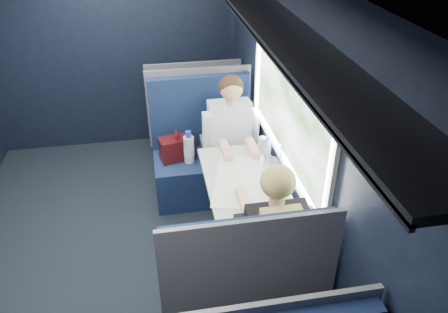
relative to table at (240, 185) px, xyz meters
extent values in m
cube|color=black|center=(-1.03, 0.00, -0.67)|extent=(2.80, 4.20, 0.01)
cube|color=black|center=(0.42, 0.00, 0.49)|extent=(0.10, 4.20, 2.30)
cube|color=black|center=(-1.03, 2.15, 0.49)|extent=(2.80, 0.10, 2.30)
cube|color=beige|center=(0.35, 0.00, 1.08)|extent=(0.03, 1.84, 0.07)
cube|color=beige|center=(0.35, 0.00, 0.23)|extent=(0.03, 1.84, 0.07)
cube|color=beige|center=(0.35, -0.89, 0.66)|extent=(0.03, 0.07, 0.78)
cube|color=beige|center=(0.35, 0.89, 0.66)|extent=(0.03, 0.07, 0.78)
cube|color=black|center=(0.19, 0.00, 1.32)|extent=(0.36, 4.10, 0.04)
cube|color=black|center=(0.02, 0.00, 1.30)|extent=(0.02, 4.10, 0.03)
cube|color=red|center=(0.35, 0.00, 1.23)|extent=(0.01, 0.10, 0.12)
cylinder|color=#54565E|center=(-0.15, 0.00, -0.31)|extent=(0.08, 0.08, 0.70)
cube|color=silver|center=(0.03, 0.00, 0.06)|extent=(0.62, 1.00, 0.04)
cube|color=#0C1736|center=(-0.18, 0.78, -0.44)|extent=(1.00, 0.50, 0.45)
cube|color=#0C1736|center=(-0.18, 1.08, 0.16)|extent=(1.00, 0.10, 0.75)
cube|color=#54565E|center=(-0.18, 1.14, 0.19)|extent=(1.04, 0.03, 0.82)
cube|color=#54565E|center=(-0.18, 0.73, -0.11)|extent=(0.06, 0.40, 0.20)
cube|color=#410D11|center=(-0.45, 0.83, -0.10)|extent=(0.36, 0.24, 0.23)
cylinder|color=#410D11|center=(-0.45, 0.83, 0.07)|extent=(0.06, 0.14, 0.03)
cylinder|color=silver|center=(-0.34, 0.76, -0.08)|extent=(0.10, 0.10, 0.27)
cylinder|color=#1A35C7|center=(-0.34, 0.76, 0.09)|extent=(0.06, 0.06, 0.06)
cube|color=#0C1736|center=(-0.18, -0.78, -0.44)|extent=(1.00, 0.50, 0.45)
cube|color=#0C1736|center=(-0.18, -1.08, 0.16)|extent=(1.00, 0.10, 0.75)
cube|color=#54565E|center=(-0.18, -1.14, 0.19)|extent=(1.04, 0.03, 0.82)
cube|color=#54565E|center=(-0.18, -0.73, -0.11)|extent=(0.06, 0.40, 0.20)
cube|color=#0C1736|center=(-0.18, 1.88, -0.44)|extent=(1.00, 0.40, 0.45)
cube|color=#0C1736|center=(-0.18, 1.64, 0.12)|extent=(1.00, 0.10, 0.66)
cube|color=#54565E|center=(-0.18, 1.59, 0.14)|extent=(1.04, 0.03, 0.72)
cube|color=black|center=(0.07, 0.64, -0.13)|extent=(0.36, 0.44, 0.16)
cube|color=black|center=(0.07, 0.44, -0.44)|extent=(0.32, 0.12, 0.45)
cube|color=white|center=(0.07, 0.80, 0.12)|extent=(0.40, 0.29, 0.53)
cylinder|color=#D8A88C|center=(0.07, 0.76, 0.40)|extent=(0.10, 0.10, 0.06)
sphere|color=#D8A88C|center=(0.07, 0.74, 0.53)|extent=(0.21, 0.21, 0.21)
sphere|color=#382114|center=(0.07, 0.76, 0.55)|extent=(0.22, 0.22, 0.22)
cube|color=white|center=(-0.15, 0.76, 0.12)|extent=(0.09, 0.12, 0.34)
cube|color=white|center=(0.29, 0.76, 0.12)|extent=(0.09, 0.12, 0.34)
cube|color=black|center=(0.07, -0.64, -0.13)|extent=(0.36, 0.44, 0.16)
cube|color=black|center=(0.07, -0.44, -0.44)|extent=(0.32, 0.12, 0.45)
cube|color=black|center=(0.07, -0.80, 0.12)|extent=(0.40, 0.29, 0.53)
cylinder|color=#D8A88C|center=(0.07, -0.76, 0.40)|extent=(0.10, 0.10, 0.06)
sphere|color=#D8A88C|center=(0.07, -0.74, 0.53)|extent=(0.21, 0.21, 0.21)
sphere|color=tan|center=(0.07, -0.76, 0.55)|extent=(0.22, 0.22, 0.22)
cube|color=black|center=(-0.15, -0.76, 0.12)|extent=(0.09, 0.12, 0.34)
cube|color=black|center=(0.29, -0.76, 0.12)|extent=(0.09, 0.12, 0.34)
cube|color=tan|center=(0.07, -0.86, 0.24)|extent=(0.26, 0.07, 0.36)
cube|color=white|center=(0.04, -0.07, 0.08)|extent=(0.69, 0.85, 0.01)
cube|color=silver|center=(0.28, 0.11, 0.08)|extent=(0.29, 0.34, 0.01)
cube|color=silver|center=(0.38, 0.11, 0.19)|extent=(0.10, 0.28, 0.20)
cube|color=black|center=(0.37, 0.11, 0.19)|extent=(0.08, 0.24, 0.16)
cylinder|color=silver|center=(0.30, 0.27, 0.16)|extent=(0.06, 0.06, 0.16)
cylinder|color=#1A35C7|center=(0.30, 0.27, 0.26)|extent=(0.03, 0.03, 0.04)
cylinder|color=white|center=(0.30, 0.44, 0.12)|extent=(0.07, 0.07, 0.09)
camera|label=1|loc=(-0.64, -2.84, 2.09)|focal=35.00mm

